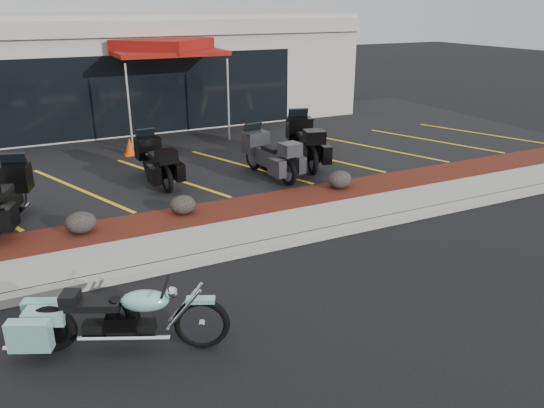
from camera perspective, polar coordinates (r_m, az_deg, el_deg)
ground at (r=9.05m, az=-1.25°, el=-7.78°), size 90.00×90.00×0.00m
curb at (r=9.75m, az=-3.49°, el=-5.12°), size 24.00×0.25×0.15m
sidewalk at (r=10.34m, az=-5.00°, el=-3.59°), size 24.00×1.20×0.15m
mulch_bed at (r=11.38m, az=-7.20°, el=-1.32°), size 24.00×1.20×0.16m
upper_lot at (r=16.34m, az=-13.51°, el=5.08°), size 26.00×9.60×0.15m
dealership_building at (r=22.07m, az=-17.82°, el=13.75°), size 18.00×8.16×4.00m
boulder_left at (r=10.87m, az=-19.89°, el=-1.89°), size 0.59×0.50×0.42m
boulder_mid at (r=11.31m, az=-9.58°, el=-0.08°), size 0.56×0.46×0.40m
boulder_right at (r=12.83m, az=7.28°, el=2.63°), size 0.60×0.50×0.43m
hero_cruiser at (r=7.14m, az=-7.60°, el=-11.89°), size 2.83×1.81×0.98m
touring_black_front at (r=12.37m, az=-25.74°, el=2.09°), size 1.53×2.40×1.30m
touring_black_mid at (r=13.99m, az=-13.31°, el=5.45°), size 0.92×2.17×1.24m
touring_grey at (r=14.11m, az=-2.03°, el=6.20°), size 1.13×2.28×1.27m
touring_black_rear at (r=15.34m, az=2.81°, el=7.65°), size 1.56×2.60×1.42m
traffic_cone at (r=16.17m, az=-15.04°, el=5.99°), size 0.40×0.40×0.51m
popup_canopy at (r=18.09m, az=-11.61°, el=16.13°), size 3.83×3.83×3.13m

